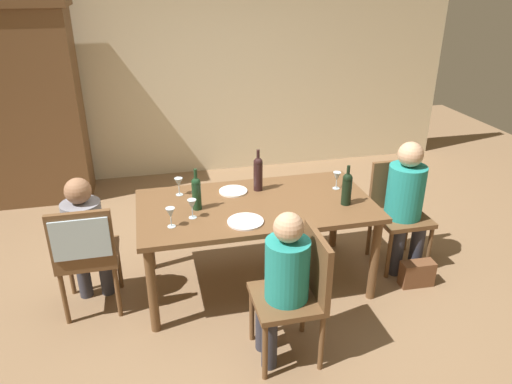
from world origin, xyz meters
The scene contains 20 objects.
ground_plane centered at (0.00, 0.00, 0.00)m, with size 10.00×10.00×0.00m, color #846647.
rear_room_partition centered at (0.00, 2.69, 1.35)m, with size 6.40×0.12×2.70m, color beige.
armoire_cabinet centered at (-2.03, 2.24, 1.10)m, with size 1.18×0.62×2.18m.
dining_table centered at (0.00, 0.00, 0.67)m, with size 1.86×0.98×0.75m.
chair_near centered at (0.09, -0.87, 0.53)m, with size 0.44×0.44×0.92m.
chair_left_end centered at (-1.31, -0.12, 0.59)m, with size 0.44×0.46×0.92m.
chair_right_end centered at (1.31, 0.09, 0.53)m, with size 0.44×0.44×0.92m.
person_woman_host centered at (-0.03, -0.87, 0.64)m, with size 0.33×0.29×1.09m.
person_man_bearded centered at (-1.31, 0.03, 0.63)m, with size 0.29×0.33×1.09m.
person_man_guest centered at (1.31, -0.03, 0.67)m, with size 0.32×0.36×1.16m.
wine_bottle_tall_green centered at (0.08, 0.25, 0.90)m, with size 0.08×0.08×0.36m.
wine_bottle_dark_red centered at (0.69, -0.17, 0.89)m, with size 0.08×0.08×0.33m.
wine_bottle_short_olive centered at (-0.46, 0.01, 0.89)m, with size 0.07×0.07×0.33m.
wine_glass_near_left centered at (0.73, 0.13, 0.85)m, with size 0.07×0.07×0.15m.
wine_glass_centre centered at (-0.58, 0.30, 0.85)m, with size 0.07×0.07×0.15m.
wine_glass_near_right centered at (-0.68, -0.23, 0.85)m, with size 0.07×0.07×0.15m.
wine_glass_far centered at (-0.52, -0.13, 0.85)m, with size 0.07×0.07×0.15m.
dinner_plate_host centered at (-0.15, -0.29, 0.75)m, with size 0.27×0.27×0.01m, color white.
dinner_plate_guest_left centered at (-0.13, 0.26, 0.75)m, with size 0.24×0.24×0.01m, color white.
handbag centered at (1.31, -0.35, 0.11)m, with size 0.28×0.12×0.22m, color brown.
Camera 1 is at (-0.78, -3.32, 2.42)m, focal length 33.66 mm.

